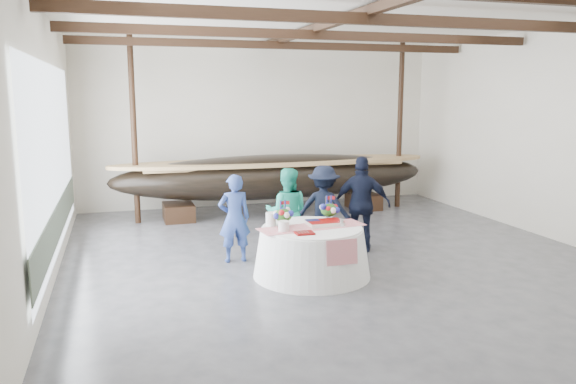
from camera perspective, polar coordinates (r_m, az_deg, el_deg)
name	(u,v)px	position (r m, az deg, el deg)	size (l,w,h in m)	color
floor	(341,262)	(10.59, 5.40, -7.09)	(10.00, 12.00, 0.01)	#3D3D42
wall_back	(261,124)	(15.86, -2.75, 6.87)	(10.00, 0.02, 4.50)	silver
wall_left	(42,149)	(9.46, -23.70, 3.99)	(0.02, 12.00, 4.50)	silver
wall_right	(569,136)	(12.93, 26.64, 5.15)	(0.02, 12.00, 4.50)	silver
ceiling	(345,11)	(10.23, 5.83, 17.80)	(10.00, 12.00, 0.01)	white
pavilion_structure	(329,45)	(10.89, 4.17, 14.70)	(9.80, 11.76, 4.50)	black
open_bay	(54,168)	(10.49, -22.65, 2.23)	(0.03, 7.00, 3.20)	silver
longboat_display	(275,176)	(14.48, -1.29, 1.60)	(8.32, 1.66, 1.56)	black
banquet_table	(312,251)	(9.67, 2.43, -6.05)	(2.01, 2.01, 0.86)	white
tabletop_items	(307,217)	(9.67, 1.90, -2.51)	(1.91, 1.03, 0.40)	red
guest_woman_blue	(234,218)	(10.43, -5.47, -2.67)	(0.60, 0.39, 1.65)	navy
guest_woman_teal	(287,212)	(10.75, -0.11, -2.08)	(0.83, 0.65, 1.71)	#22B294
guest_man_left	(324,208)	(11.14, 3.65, -1.67)	(1.11, 0.64, 1.71)	black
guest_man_right	(362,204)	(11.16, 7.53, -1.24)	(1.11, 0.46, 1.89)	black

